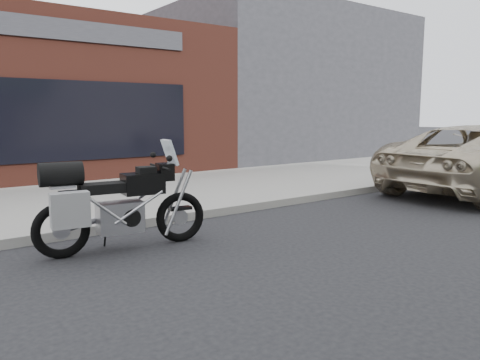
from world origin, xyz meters
The scene contains 4 objects.
ground centered at (0.00, 0.00, 0.00)m, with size 120.00×120.00×0.00m, color black.
near_sidewalk centered at (0.00, 7.00, 0.07)m, with size 44.00×6.00×0.15m, color gray.
neighbour_building centered at (10.00, 14.00, 3.00)m, with size 10.00×10.00×6.00m, color #2C2C32.
motorcycle centered at (-1.49, 3.04, 0.65)m, with size 2.39×0.77×1.52m.
Camera 1 is at (-3.81, -2.99, 1.86)m, focal length 35.00 mm.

